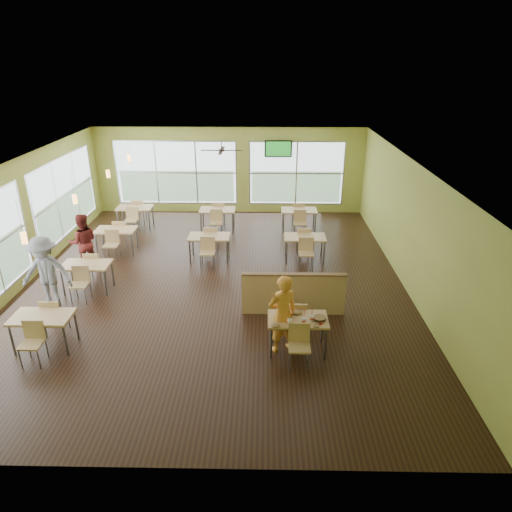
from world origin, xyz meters
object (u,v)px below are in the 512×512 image
object	(u,v)px
main_table	(298,323)
man_plaid	(282,314)
food_basket	(319,318)
half_wall_divider	(294,294)

from	to	relation	value
main_table	man_plaid	world-z (taller)	man_plaid
main_table	food_basket	bearing A→B (deg)	-5.12
main_table	food_basket	size ratio (longest dim) A/B	5.75
half_wall_divider	food_basket	world-z (taller)	half_wall_divider
main_table	food_basket	distance (m)	0.45
main_table	food_basket	xyz separation A→B (m)	(0.42, -0.04, 0.15)
half_wall_divider	main_table	bearing A→B (deg)	-90.00
half_wall_divider	man_plaid	xyz separation A→B (m)	(-0.32, -1.45, 0.33)
main_table	half_wall_divider	xyz separation A→B (m)	(0.00, 1.45, -0.11)
half_wall_divider	food_basket	distance (m)	1.57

